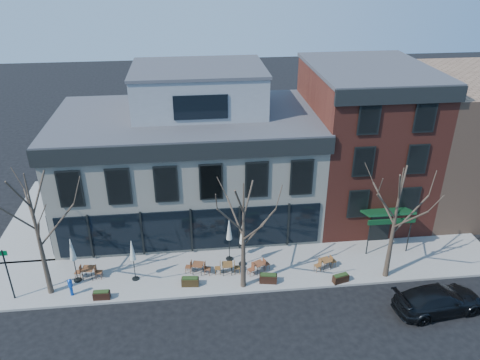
{
  "coord_description": "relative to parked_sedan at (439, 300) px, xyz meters",
  "views": [
    {
      "loc": [
        0.3,
        -26.23,
        18.79
      ],
      "look_at": [
        3.46,
        2.0,
        4.38
      ],
      "focal_mm": 35.0,
      "sensor_mm": 36.0,
      "label": 1
    }
  ],
  "objects": [
    {
      "name": "ground",
      "position": [
        -13.79,
        7.09,
        -0.76
      ],
      "size": [
        120.0,
        120.0,
        0.0
      ],
      "primitive_type": "plane",
      "color": "black",
      "rests_on": "ground"
    },
    {
      "name": "red_brick_building",
      "position": [
        -0.79,
        12.07,
        4.88
      ],
      "size": [
        8.2,
        11.78,
        11.18
      ],
      "color": "maroon",
      "rests_on": "ground"
    },
    {
      "name": "umbrella_1",
      "position": [
        -17.36,
        4.56,
        1.4
      ],
      "size": [
        0.45,
        0.45,
        2.84
      ],
      "color": "black",
      "rests_on": "sidewalk_front"
    },
    {
      "name": "cafe_set_3",
      "position": [
        -11.64,
        4.5,
        -0.16
      ],
      "size": [
        1.66,
        0.69,
        0.86
      ],
      "color": "brown",
      "rests_on": "sidewalk_front"
    },
    {
      "name": "corner_building",
      "position": [
        -13.71,
        12.15,
        3.97
      ],
      "size": [
        18.39,
        10.39,
        11.1
      ],
      "color": "silver",
      "rests_on": "ground"
    },
    {
      "name": "umbrella_0",
      "position": [
        -20.92,
        4.81,
        1.56
      ],
      "size": [
        0.49,
        0.49,
        3.07
      ],
      "color": "black",
      "rests_on": "sidewalk_front"
    },
    {
      "name": "call_box",
      "position": [
        -20.98,
        3.48,
        0.02
      ],
      "size": [
        0.25,
        0.24,
        1.19
      ],
      "color": "#0C3A9C",
      "rests_on": "sidewalk_front"
    },
    {
      "name": "planter_3",
      "position": [
        -4.79,
        2.89,
        -0.33
      ],
      "size": [
        1.05,
        0.63,
        0.55
      ],
      "color": "black",
      "rests_on": "sidewalk_front"
    },
    {
      "name": "planter_1",
      "position": [
        -13.99,
        3.59,
        -0.32
      ],
      "size": [
        1.08,
        0.51,
        0.58
      ],
      "color": "#332511",
      "rests_on": "sidewalk_front"
    },
    {
      "name": "umbrella_2",
      "position": [
        -11.37,
        5.95,
        1.54
      ],
      "size": [
        0.49,
        0.49,
        3.04
      ],
      "color": "black",
      "rests_on": "sidewalk_front"
    },
    {
      "name": "sign_pole",
      "position": [
        -24.29,
        3.59,
        1.32
      ],
      "size": [
        0.5,
        0.1,
        3.4
      ],
      "color": "black",
      "rests_on": "sidewalk_front"
    },
    {
      "name": "cafe_set_4",
      "position": [
        -9.66,
        4.41,
        -0.18
      ],
      "size": [
        1.59,
        1.02,
        0.83
      ],
      "color": "brown",
      "rests_on": "sidewalk_front"
    },
    {
      "name": "tree_right",
      "position": [
        -1.77,
        3.18,
        3.26
      ],
      "size": [
        3.72,
        3.77,
        7.48
      ],
      "color": "#382B21",
      "rests_on": "sidewalk_front"
    },
    {
      "name": "bg_building",
      "position": [
        9.21,
        13.09,
        4.24
      ],
      "size": [
        12.0,
        12.0,
        10.0
      ],
      "primitive_type": "cube",
      "color": "#8C664C",
      "rests_on": "ground"
    },
    {
      "name": "tree_corner",
      "position": [
        -22.27,
        3.88,
        3.49
      ],
      "size": [
        3.93,
        3.98,
        7.92
      ],
      "color": "#382B21",
      "rests_on": "sidewalk_front"
    },
    {
      "name": "sidewalk_front",
      "position": [
        -10.54,
        4.94,
        -0.68
      ],
      "size": [
        33.5,
        4.7,
        0.15
      ],
      "primitive_type": "cube",
      "color": "gray",
      "rests_on": "ground"
    },
    {
      "name": "umbrella_3",
      "position": [
        -10.58,
        5.31,
        1.62
      ],
      "size": [
        0.51,
        0.51,
        3.16
      ],
      "color": "black",
      "rests_on": "sidewalk_front"
    },
    {
      "name": "planter_0",
      "position": [
        -19.17,
        2.96,
        -0.34
      ],
      "size": [
        0.97,
        0.4,
        0.54
      ],
      "color": "black",
      "rests_on": "sidewalk_front"
    },
    {
      "name": "parked_sedan",
      "position": [
        0.0,
        0.0,
        0.0
      ],
      "size": [
        5.43,
        2.73,
        1.51
      ],
      "primitive_type": "imported",
      "rotation": [
        0.0,
        0.0,
        1.69
      ],
      "color": "black",
      "rests_on": "ground"
    },
    {
      "name": "tree_mid",
      "position": [
        -10.77,
        3.18,
        3.04
      ],
      "size": [
        3.5,
        3.55,
        7.04
      ],
      "color": "#382B21",
      "rests_on": "sidewalk_front"
    },
    {
      "name": "cafe_set_0",
      "position": [
        -20.25,
        5.0,
        -0.14
      ],
      "size": [
        1.75,
        0.76,
        0.91
      ],
      "color": "brown",
      "rests_on": "sidewalk_front"
    },
    {
      "name": "cafe_set_5",
      "position": [
        -5.37,
        4.29,
        -0.18
      ],
      "size": [
        1.61,
        0.85,
        0.83
      ],
      "color": "brown",
      "rests_on": "sidewalk_front"
    },
    {
      "name": "sidewalk_side",
      "position": [
        -25.04,
        13.09,
        -0.68
      ],
      "size": [
        4.5,
        12.0,
        0.15
      ],
      "primitive_type": "cube",
      "color": "gray",
      "rests_on": "ground"
    },
    {
      "name": "planter_2",
      "position": [
        -9.22,
        3.35,
        -0.31
      ],
      "size": [
        1.13,
        0.62,
        0.6
      ],
      "color": "black",
      "rests_on": "sidewalk_front"
    },
    {
      "name": "cafe_set_2",
      "position": [
        -13.48,
        4.72,
        -0.16
      ],
      "size": [
        1.69,
        0.83,
        0.86
      ],
      "color": "brown",
      "rests_on": "sidewalk_front"
    }
  ]
}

